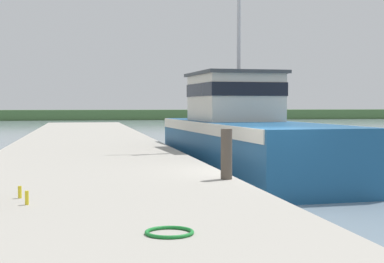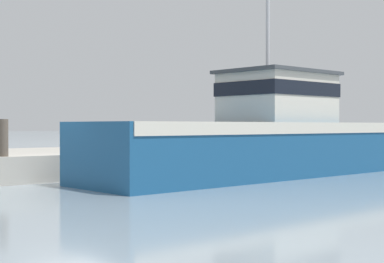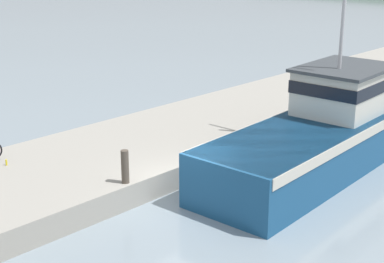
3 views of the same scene
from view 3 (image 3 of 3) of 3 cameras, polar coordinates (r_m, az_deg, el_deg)
ground_plane at (r=19.22m, az=-0.34°, el=-7.18°), size 320.00×320.00×0.00m
dock_pier at (r=21.97m, az=-8.26°, el=-2.89°), size 6.20×80.00×0.83m
fishing_boat_main at (r=23.02m, az=13.31°, el=0.29°), size 4.14×14.58×9.40m
mooring_post at (r=18.72m, az=-6.51°, el=-3.41°), size 0.25×0.25×1.09m
water_bottle_by_bike at (r=21.17m, az=-17.56°, el=-2.87°), size 0.06×0.06×0.21m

